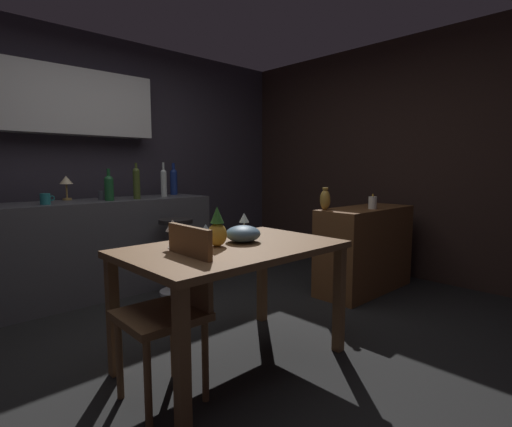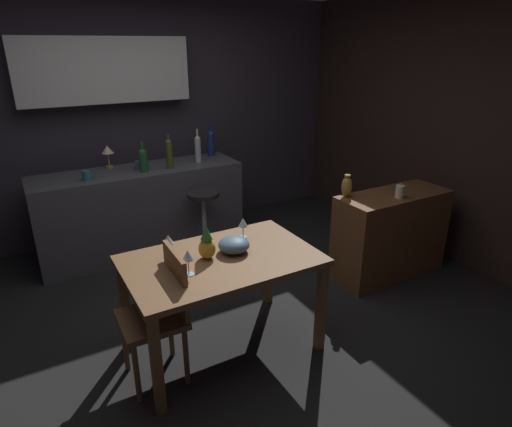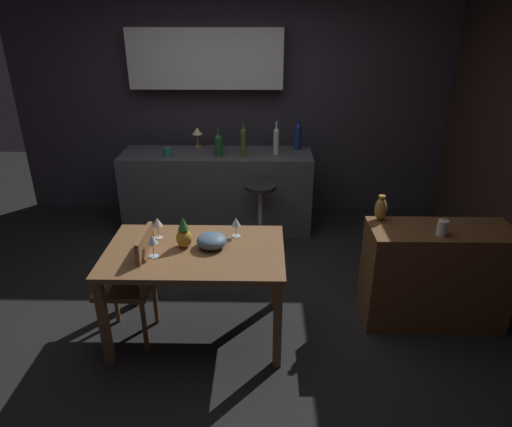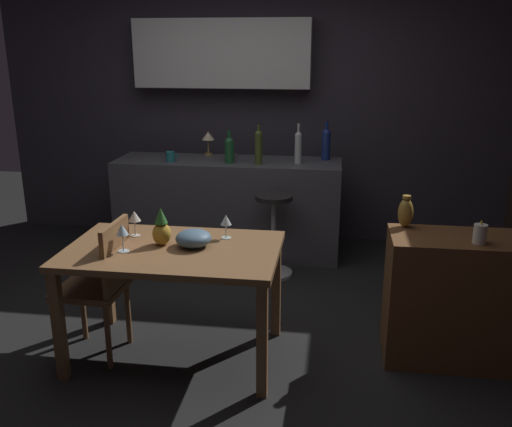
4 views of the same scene
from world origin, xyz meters
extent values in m
plane|color=black|center=(0.00, 0.00, 0.00)|extent=(9.00, 9.00, 0.00)
cube|color=#38333D|center=(0.00, 2.10, 1.30)|extent=(5.20, 0.10, 2.60)
cube|color=white|center=(-0.30, 1.98, 1.85)|extent=(1.70, 0.32, 0.64)
cube|color=#33231E|center=(2.55, 0.30, 1.30)|extent=(0.10, 4.40, 2.60)
cube|color=brown|center=(-0.15, -0.41, 0.72)|extent=(1.30, 0.82, 0.04)
cube|color=brown|center=(-0.76, -0.05, 0.35)|extent=(0.06, 0.06, 0.70)
cube|color=brown|center=(0.45, -0.05, 0.35)|extent=(0.06, 0.06, 0.70)
cube|color=brown|center=(-0.76, -0.77, 0.35)|extent=(0.06, 0.06, 0.70)
cube|color=brown|center=(0.45, -0.77, 0.35)|extent=(0.06, 0.06, 0.70)
cube|color=#4C4C51|center=(-0.18, 1.50, 0.45)|extent=(2.10, 0.60, 0.90)
cube|color=brown|center=(1.72, -0.19, 0.41)|extent=(1.10, 0.44, 0.82)
cube|color=brown|center=(-0.68, -0.46, 0.46)|extent=(0.41, 0.41, 0.04)
cube|color=brown|center=(-0.50, -0.46, 0.68)|extent=(0.04, 0.38, 0.44)
cylinder|color=brown|center=(-0.84, -0.62, 0.22)|extent=(0.04, 0.04, 0.44)
cylinder|color=brown|center=(-0.84, -0.30, 0.22)|extent=(0.04, 0.04, 0.44)
cylinder|color=brown|center=(-0.52, -0.62, 0.22)|extent=(0.04, 0.04, 0.44)
cylinder|color=brown|center=(-0.52, -0.30, 0.22)|extent=(0.04, 0.04, 0.44)
cylinder|color=#262323|center=(0.31, 0.98, 0.70)|extent=(0.32, 0.32, 0.04)
cylinder|color=silver|center=(0.31, 0.98, 0.35)|extent=(0.04, 0.04, 0.68)
cylinder|color=silver|center=(0.31, 0.98, 0.01)|extent=(0.34, 0.34, 0.03)
cylinder|color=silver|center=(-0.43, -0.51, 0.74)|extent=(0.07, 0.07, 0.00)
cylinder|color=silver|center=(-0.43, -0.51, 0.79)|extent=(0.01, 0.01, 0.10)
cone|color=silver|center=(-0.43, -0.51, 0.88)|extent=(0.08, 0.08, 0.06)
cylinder|color=silver|center=(-0.46, -0.23, 0.74)|extent=(0.06, 0.06, 0.00)
cylinder|color=silver|center=(-0.46, -0.23, 0.79)|extent=(0.01, 0.01, 0.10)
cone|color=silver|center=(-0.46, -0.23, 0.87)|extent=(0.08, 0.08, 0.07)
cylinder|color=silver|center=(0.14, -0.19, 0.74)|extent=(0.07, 0.07, 0.00)
cylinder|color=silver|center=(0.14, -0.19, 0.79)|extent=(0.01, 0.01, 0.09)
cone|color=silver|center=(0.14, -0.19, 0.86)|extent=(0.07, 0.07, 0.07)
ellipsoid|color=gold|center=(-0.24, -0.36, 0.81)|extent=(0.12, 0.12, 0.14)
cone|color=#2D6B28|center=(-0.24, -0.36, 0.93)|extent=(0.08, 0.08, 0.10)
ellipsoid|color=slate|center=(-0.03, -0.37, 0.79)|extent=(0.22, 0.22, 0.11)
cylinder|color=#475623|center=(0.13, 1.38, 1.04)|extent=(0.07, 0.07, 0.27)
sphere|color=#475623|center=(0.13, 1.38, 1.17)|extent=(0.07, 0.07, 0.07)
cylinder|color=#475623|center=(0.13, 1.38, 1.22)|extent=(0.02, 0.02, 0.06)
cylinder|color=silver|center=(0.48, 1.46, 1.03)|extent=(0.06, 0.06, 0.25)
sphere|color=silver|center=(0.48, 1.46, 1.15)|extent=(0.06, 0.06, 0.06)
cylinder|color=silver|center=(0.48, 1.46, 1.22)|extent=(0.02, 0.02, 0.09)
cylinder|color=navy|center=(0.72, 1.66, 1.02)|extent=(0.08, 0.08, 0.25)
sphere|color=navy|center=(0.72, 1.66, 1.15)|extent=(0.08, 0.08, 0.08)
cylinder|color=navy|center=(0.72, 1.66, 1.21)|extent=(0.03, 0.03, 0.08)
cylinder|color=#1E592D|center=(-0.14, 1.39, 1.00)|extent=(0.08, 0.08, 0.19)
sphere|color=#1E592D|center=(-0.14, 1.39, 1.09)|extent=(0.08, 0.08, 0.08)
cylinder|color=#1E592D|center=(-0.14, 1.39, 1.16)|extent=(0.03, 0.03, 0.08)
cylinder|color=teal|center=(-0.69, 1.38, 0.95)|extent=(0.08, 0.08, 0.09)
torus|color=teal|center=(-0.64, 1.38, 0.95)|extent=(0.05, 0.01, 0.05)
cylinder|color=#515660|center=(-0.16, 1.50, 0.94)|extent=(0.08, 0.08, 0.09)
torus|color=#515660|center=(-0.10, 1.50, 0.95)|extent=(0.05, 0.01, 0.05)
cylinder|color=#A58447|center=(-0.41, 1.72, 0.91)|extent=(0.08, 0.08, 0.02)
cylinder|color=#A58447|center=(-0.41, 1.72, 0.99)|extent=(0.02, 0.02, 0.13)
cone|color=beige|center=(-0.41, 1.72, 1.09)|extent=(0.12, 0.12, 0.08)
cylinder|color=white|center=(1.66, -0.29, 0.88)|extent=(0.08, 0.08, 0.12)
ellipsoid|color=yellow|center=(1.66, -0.29, 0.95)|extent=(0.01, 0.01, 0.03)
ellipsoid|color=#B78C38|center=(1.26, -0.04, 0.91)|extent=(0.10, 0.10, 0.19)
cylinder|color=#B78C38|center=(1.26, -0.04, 1.02)|extent=(0.05, 0.05, 0.02)
camera|label=1|loc=(-1.65, -2.19, 1.21)|focal=27.44mm
camera|label=2|loc=(-1.26, -2.82, 2.11)|focal=30.44mm
camera|label=3|loc=(0.35, -3.29, 2.33)|focal=31.68mm
camera|label=4|loc=(0.80, -3.51, 1.93)|focal=39.08mm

